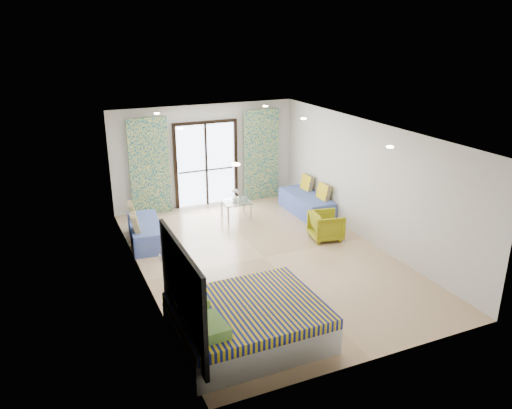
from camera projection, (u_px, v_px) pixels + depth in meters
name	position (u px, v px, depth m)	size (l,w,h in m)	color
floor	(264.00, 257.00, 10.50)	(5.00, 7.50, 0.01)	tan
ceiling	(265.00, 130.00, 9.59)	(5.00, 7.50, 0.01)	silver
wall_back	(206.00, 155.00, 13.27)	(5.00, 0.01, 2.70)	silver
wall_front	(380.00, 277.00, 6.81)	(5.00, 0.01, 2.70)	silver
wall_left	(140.00, 215.00, 9.09)	(0.01, 7.50, 2.70)	silver
wall_right	(367.00, 182.00, 11.00)	(0.01, 7.50, 2.70)	silver
balcony_door	(206.00, 159.00, 13.28)	(1.76, 0.08, 2.28)	black
balcony_rail	(206.00, 170.00, 13.39)	(1.52, 0.03, 0.04)	#595451
curtain_left	(149.00, 167.00, 12.56)	(1.00, 0.10, 2.50)	silver
curtain_right	(261.00, 155.00, 13.74)	(1.00, 0.10, 2.50)	silver
downlight_a	(236.00, 164.00, 7.34)	(0.12, 0.12, 0.02)	#FFE0B2
downlight_b	(390.00, 147.00, 8.41)	(0.12, 0.12, 0.02)	#FFE0B2
downlight_c	(180.00, 129.00, 9.93)	(0.12, 0.12, 0.02)	#FFE0B2
downlight_d	(303.00, 119.00, 10.99)	(0.12, 0.12, 0.02)	#FFE0B2
downlight_e	(157.00, 113.00, 11.65)	(0.12, 0.12, 0.02)	#FFE0B2
downlight_f	(265.00, 106.00, 12.72)	(0.12, 0.12, 0.02)	#FFE0B2
headboard	(182.00, 293.00, 7.00)	(0.06, 2.10, 1.50)	black
switch_plate	(160.00, 258.00, 8.07)	(0.02, 0.10, 0.10)	silver
bed	(247.00, 322.00, 7.62)	(2.23, 1.82, 0.77)	silver
daybed_left	(145.00, 231.00, 11.17)	(0.83, 1.75, 0.83)	#465BA7
daybed_right	(307.00, 203.00, 12.90)	(0.71, 1.82, 0.90)	#465BA7
coffee_table	(236.00, 203.00, 12.55)	(0.72, 0.72, 0.78)	silver
vase	(235.00, 198.00, 12.52)	(0.16, 0.16, 0.16)	white
armchair	(326.00, 224.00, 11.32)	(0.68, 0.63, 0.70)	olive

